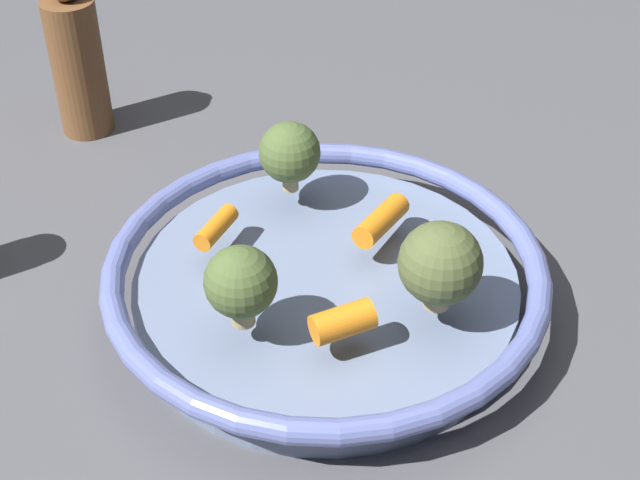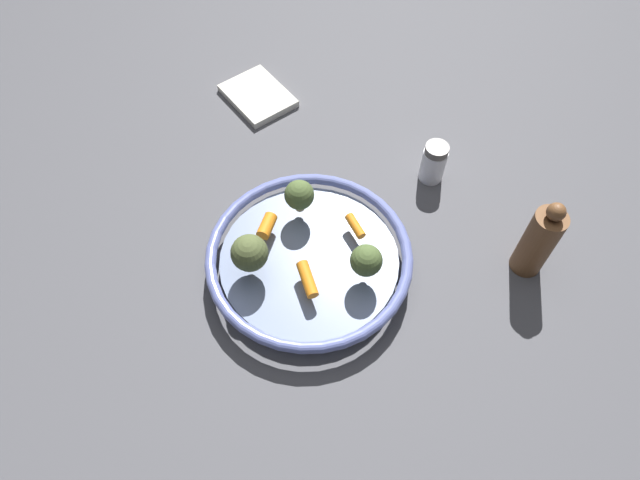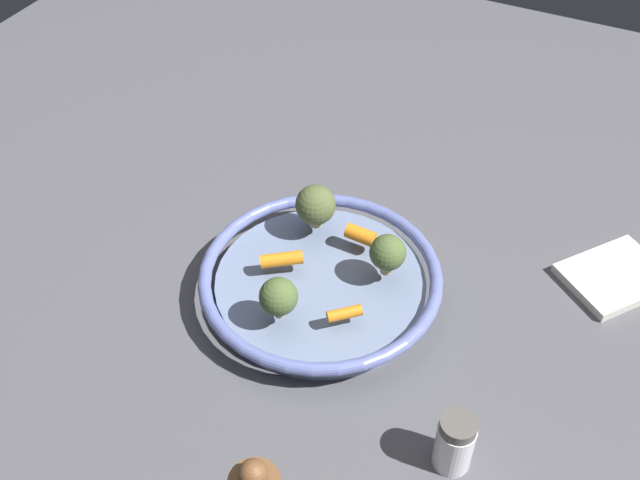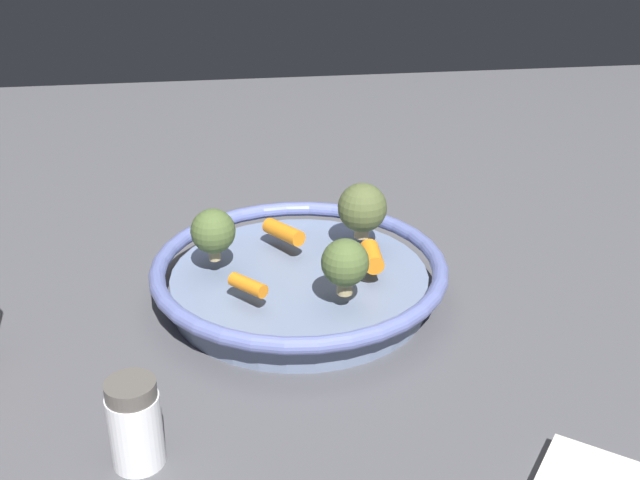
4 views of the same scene
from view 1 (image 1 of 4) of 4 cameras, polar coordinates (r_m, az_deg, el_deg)
name	(u,v)px [view 1 (image 1 of 4)]	position (r m, az deg, el deg)	size (l,w,h in m)	color
ground_plane	(326,309)	(0.67, 0.35, -4.36)	(1.86, 1.86, 0.00)	#4C4C51
serving_bowl	(326,282)	(0.66, 0.36, -2.68)	(0.32, 0.32, 0.05)	slate
baby_carrot_near_rim	(216,227)	(0.66, -6.59, 0.80)	(0.01, 0.01, 0.04)	orange
baby_carrot_left	(343,322)	(0.58, 1.45, -5.20)	(0.02, 0.02, 0.04)	orange
baby_carrot_back	(381,221)	(0.66, 3.89, 1.24)	(0.02, 0.02, 0.06)	orange
broccoli_floret_large	(440,264)	(0.58, 7.61, -1.51)	(0.06, 0.06, 0.06)	tan
broccoli_floret_edge	(290,153)	(0.69, -1.93, 5.53)	(0.05, 0.05, 0.06)	tan
broccoli_floret_small	(241,283)	(0.57, -5.04, -2.71)	(0.05, 0.05, 0.06)	tan
pepper_mill	(78,63)	(0.88, -15.08, 10.75)	(0.05, 0.05, 0.16)	brown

